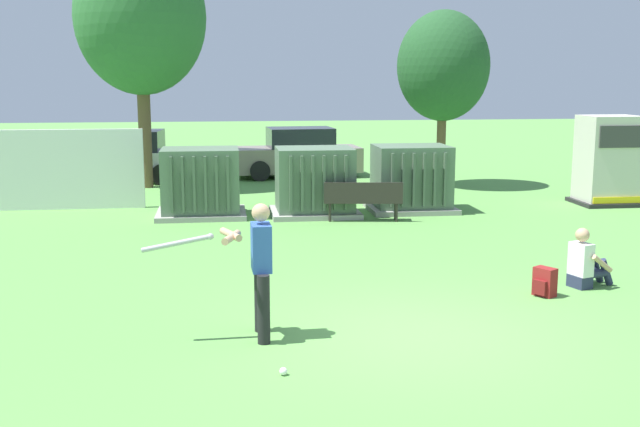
{
  "coord_description": "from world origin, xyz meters",
  "views": [
    {
      "loc": [
        -2.45,
        -9.32,
        3.31
      ],
      "look_at": [
        -0.78,
        3.5,
        1.0
      ],
      "focal_mm": 43.42,
      "sensor_mm": 36.0,
      "label": 1
    }
  ],
  "objects_px": {
    "transformer_mid_west": "(315,182)",
    "seated_spectator": "(585,264)",
    "sports_ball": "(283,371)",
    "parked_car_leftmost": "(125,158)",
    "parked_car_left_of_center": "(297,154)",
    "park_bench": "(363,198)",
    "generator_enclosure": "(608,161)",
    "transformer_mid_east": "(411,179)",
    "transformer_west": "(201,183)",
    "backpack": "(544,282)",
    "batter": "(257,263)"
  },
  "relations": [
    {
      "from": "transformer_mid_west",
      "to": "park_bench",
      "type": "xyz_separation_m",
      "value": [
        1.01,
        -0.96,
        -0.25
      ]
    },
    {
      "from": "transformer_mid_east",
      "to": "seated_spectator",
      "type": "xyz_separation_m",
      "value": [
        1.03,
        -7.23,
        -0.41
      ]
    },
    {
      "from": "parked_car_left_of_center",
      "to": "transformer_mid_east",
      "type": "bearing_deg",
      "value": -72.74
    },
    {
      "from": "transformer_west",
      "to": "transformer_mid_west",
      "type": "height_order",
      "value": "same"
    },
    {
      "from": "generator_enclosure",
      "to": "park_bench",
      "type": "relative_size",
      "value": 1.25
    },
    {
      "from": "transformer_mid_west",
      "to": "generator_enclosure",
      "type": "height_order",
      "value": "generator_enclosure"
    },
    {
      "from": "seated_spectator",
      "to": "backpack",
      "type": "bearing_deg",
      "value": -153.87
    },
    {
      "from": "generator_enclosure",
      "to": "seated_spectator",
      "type": "height_order",
      "value": "generator_enclosure"
    },
    {
      "from": "transformer_mid_east",
      "to": "transformer_west",
      "type": "bearing_deg",
      "value": -178.7
    },
    {
      "from": "batter",
      "to": "sports_ball",
      "type": "relative_size",
      "value": 19.33
    },
    {
      "from": "backpack",
      "to": "parked_car_left_of_center",
      "type": "xyz_separation_m",
      "value": [
        -2.32,
        14.56,
        0.54
      ]
    },
    {
      "from": "seated_spectator",
      "to": "backpack",
      "type": "xyz_separation_m",
      "value": [
        -0.86,
        -0.42,
        -0.16
      ]
    },
    {
      "from": "transformer_mid_west",
      "to": "parked_car_leftmost",
      "type": "height_order",
      "value": "same"
    },
    {
      "from": "transformer_west",
      "to": "transformer_mid_west",
      "type": "relative_size",
      "value": 1.0
    },
    {
      "from": "parked_car_leftmost",
      "to": "parked_car_left_of_center",
      "type": "xyz_separation_m",
      "value": [
        5.51,
        0.51,
        0.0
      ]
    },
    {
      "from": "parked_car_left_of_center",
      "to": "park_bench",
      "type": "bearing_deg",
      "value": -85.02
    },
    {
      "from": "transformer_mid_east",
      "to": "seated_spectator",
      "type": "distance_m",
      "value": 7.32
    },
    {
      "from": "batter",
      "to": "sports_ball",
      "type": "xyz_separation_m",
      "value": [
        0.22,
        -1.32,
        -0.93
      ]
    },
    {
      "from": "parked_car_leftmost",
      "to": "parked_car_left_of_center",
      "type": "height_order",
      "value": "same"
    },
    {
      "from": "sports_ball",
      "to": "parked_car_leftmost",
      "type": "height_order",
      "value": "parked_car_leftmost"
    },
    {
      "from": "transformer_west",
      "to": "parked_car_left_of_center",
      "type": "height_order",
      "value": "same"
    },
    {
      "from": "seated_spectator",
      "to": "parked_car_leftmost",
      "type": "distance_m",
      "value": 16.16
    },
    {
      "from": "transformer_west",
      "to": "transformer_mid_west",
      "type": "distance_m",
      "value": 2.71
    },
    {
      "from": "backpack",
      "to": "parked_car_left_of_center",
      "type": "height_order",
      "value": "parked_car_left_of_center"
    },
    {
      "from": "transformer_west",
      "to": "backpack",
      "type": "height_order",
      "value": "transformer_west"
    },
    {
      "from": "parked_car_left_of_center",
      "to": "transformer_mid_west",
      "type": "bearing_deg",
      "value": -92.37
    },
    {
      "from": "seated_spectator",
      "to": "parked_car_left_of_center",
      "type": "bearing_deg",
      "value": 102.66
    },
    {
      "from": "generator_enclosure",
      "to": "backpack",
      "type": "distance_m",
      "value": 9.53
    },
    {
      "from": "generator_enclosure",
      "to": "sports_ball",
      "type": "distance_m",
      "value": 14.18
    },
    {
      "from": "transformer_west",
      "to": "park_bench",
      "type": "bearing_deg",
      "value": -16.99
    },
    {
      "from": "park_bench",
      "to": "batter",
      "type": "xyz_separation_m",
      "value": [
        -2.81,
        -7.73,
        0.44
      ]
    },
    {
      "from": "transformer_mid_west",
      "to": "sports_ball",
      "type": "distance_m",
      "value": 10.17
    },
    {
      "from": "park_bench",
      "to": "parked_car_leftmost",
      "type": "distance_m",
      "value": 9.86
    },
    {
      "from": "generator_enclosure",
      "to": "transformer_mid_west",
      "type": "bearing_deg",
      "value": -175.52
    },
    {
      "from": "transformer_mid_west",
      "to": "seated_spectator",
      "type": "relative_size",
      "value": 2.18
    },
    {
      "from": "park_bench",
      "to": "seated_spectator",
      "type": "distance_m",
      "value": 6.47
    },
    {
      "from": "sports_ball",
      "to": "parked_car_left_of_center",
      "type": "bearing_deg",
      "value": 83.77
    },
    {
      "from": "park_bench",
      "to": "sports_ball",
      "type": "xyz_separation_m",
      "value": [
        -2.59,
        -9.05,
        -0.49
      ]
    },
    {
      "from": "transformer_mid_east",
      "to": "parked_car_left_of_center",
      "type": "relative_size",
      "value": 0.49
    },
    {
      "from": "transformer_mid_west",
      "to": "park_bench",
      "type": "relative_size",
      "value": 1.14
    },
    {
      "from": "sports_ball",
      "to": "seated_spectator",
      "type": "bearing_deg",
      "value": 31.27
    },
    {
      "from": "batter",
      "to": "backpack",
      "type": "bearing_deg",
      "value": 16.79
    },
    {
      "from": "park_bench",
      "to": "parked_car_leftmost",
      "type": "xyz_separation_m",
      "value": [
        -6.22,
        7.64,
        0.22
      ]
    },
    {
      "from": "transformer_mid_east",
      "to": "generator_enclosure",
      "type": "distance_m",
      "value": 5.33
    },
    {
      "from": "transformer_mid_west",
      "to": "parked_car_left_of_center",
      "type": "height_order",
      "value": "same"
    },
    {
      "from": "batter",
      "to": "generator_enclosure",
      "type": "bearing_deg",
      "value": 44.24
    },
    {
      "from": "backpack",
      "to": "parked_car_left_of_center",
      "type": "distance_m",
      "value": 14.75
    },
    {
      "from": "transformer_mid_east",
      "to": "parked_car_left_of_center",
      "type": "distance_m",
      "value": 7.23
    },
    {
      "from": "generator_enclosure",
      "to": "sports_ball",
      "type": "height_order",
      "value": "generator_enclosure"
    },
    {
      "from": "transformer_mid_west",
      "to": "park_bench",
      "type": "bearing_deg",
      "value": -43.68
    }
  ]
}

